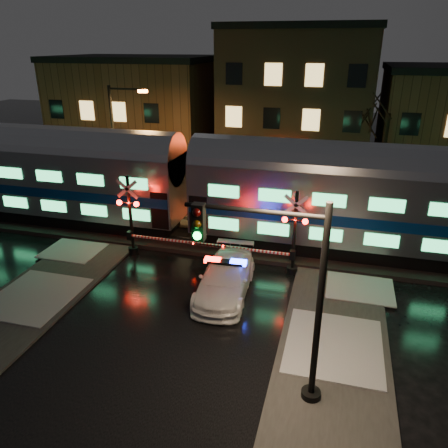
{
  "coord_description": "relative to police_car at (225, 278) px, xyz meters",
  "views": [
    {
      "loc": [
        6.03,
        -16.9,
        10.55
      ],
      "look_at": [
        0.75,
        2.5,
        2.2
      ],
      "focal_mm": 35.0,
      "sensor_mm": 36.0,
      "label": 1
    }
  ],
  "objects": [
    {
      "name": "ground",
      "position": [
        -1.58,
        0.31,
        -0.78
      ],
      "size": [
        120.0,
        120.0,
        0.0
      ],
      "primitive_type": "plane",
      "color": "black",
      "rests_on": "ground"
    },
    {
      "name": "ballast",
      "position": [
        -1.58,
        5.31,
        -0.66
      ],
      "size": [
        90.0,
        4.2,
        0.24
      ],
      "primitive_type": "cube",
      "color": "black",
      "rests_on": "ground"
    },
    {
      "name": "sidewalk_right",
      "position": [
        4.92,
        -5.69,
        -0.72
      ],
      "size": [
        4.0,
        20.0,
        0.12
      ],
      "primitive_type": "cube",
      "color": "#2D2D2D",
      "rests_on": "ground"
    },
    {
      "name": "building_left",
      "position": [
        -14.58,
        22.31,
        3.72
      ],
      "size": [
        14.0,
        10.0,
        9.0
      ],
      "primitive_type": "cube",
      "color": "#533020",
      "rests_on": "ground"
    },
    {
      "name": "building_mid",
      "position": [
        0.42,
        22.81,
        4.97
      ],
      "size": [
        12.0,
        11.0,
        11.5
      ],
      "primitive_type": "cube",
      "color": "brown",
      "rests_on": "ground"
    },
    {
      "name": "train",
      "position": [
        -3.62,
        5.31,
        2.6
      ],
      "size": [
        51.0,
        3.12,
        5.92
      ],
      "color": "black",
      "rests_on": "ballast"
    },
    {
      "name": "police_car",
      "position": [
        0.0,
        0.0,
        0.0
      ],
      "size": [
        2.49,
        5.46,
        1.72
      ],
      "rotation": [
        0.0,
        0.0,
        0.06
      ],
      "color": "white",
      "rests_on": "ground"
    },
    {
      "name": "crossing_signal_right",
      "position": [
        2.34,
        2.62,
        0.98
      ],
      "size": [
        6.01,
        0.67,
        4.25
      ],
      "color": "black",
      "rests_on": "ground"
    },
    {
      "name": "crossing_signal_left",
      "position": [
        -5.55,
        2.62,
        1.01
      ],
      "size": [
        6.1,
        0.67,
        4.32
      ],
      "color": "black",
      "rests_on": "ground"
    },
    {
      "name": "traffic_light",
      "position": [
        3.25,
        -5.53,
        2.79
      ],
      "size": [
        4.34,
        0.75,
        6.71
      ],
      "rotation": [
        0.0,
        0.0,
        0.12
      ],
      "color": "black",
      "rests_on": "ground"
    },
    {
      "name": "streetlight",
      "position": [
        -9.89,
        9.31,
        3.88
      ],
      "size": [
        2.71,
        0.28,
        8.09
      ],
      "color": "black",
      "rests_on": "ground"
    }
  ]
}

